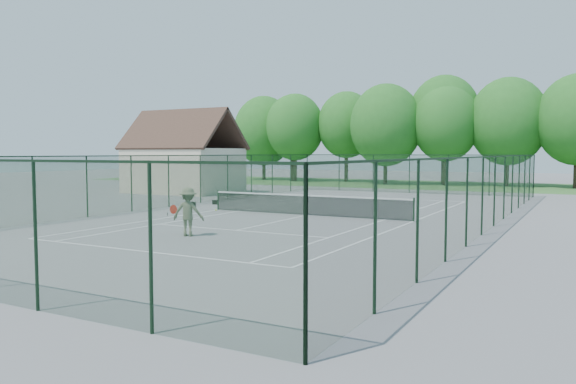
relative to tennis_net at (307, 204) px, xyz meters
The scene contains 10 objects.
ground 0.58m from the tennis_net, ahead, with size 140.00×140.00×0.00m, color gray.
grass_far 30.01m from the tennis_net, 90.00° to the left, with size 80.00×16.00×0.01m, color #437736.
court_lines 0.57m from the tennis_net, ahead, with size 11.05×23.85×0.01m.
tennis_net is the anchor object (origin of this frame).
fence_enclosure 0.98m from the tennis_net, ahead, with size 18.05×36.05×3.02m.
utility_building 19.04m from the tennis_net, 147.99° to the left, with size 8.60×6.27×6.63m.
tree_line_far 30.48m from the tennis_net, 90.00° to the left, with size 39.40×6.40×9.70m.
sports_bag_a 7.84m from the tennis_net, behind, with size 0.38×0.23×0.30m, color black.
sports_bag_b 8.03m from the tennis_net, 160.89° to the left, with size 0.34×0.21×0.27m, color black.
tennis_player 8.59m from the tennis_net, 94.98° to the right, with size 1.90×1.04×1.85m.
Camera 1 is at (12.67, -25.29, 3.15)m, focal length 35.00 mm.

